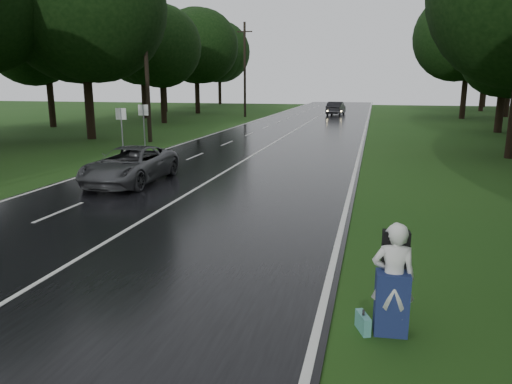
% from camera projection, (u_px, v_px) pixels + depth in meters
% --- Properties ---
extents(ground, '(160.00, 160.00, 0.00)m').
position_uv_depth(ground, '(112.00, 240.00, 12.59)').
color(ground, '#1E4213').
rests_on(ground, ground).
extents(road, '(12.00, 140.00, 0.04)m').
position_uv_depth(road, '(271.00, 145.00, 31.51)').
color(road, black).
rests_on(road, ground).
extents(lane_center, '(0.12, 140.00, 0.01)m').
position_uv_depth(lane_center, '(271.00, 144.00, 31.51)').
color(lane_center, silver).
rests_on(lane_center, road).
extents(grey_car, '(2.49, 5.25, 1.45)m').
position_uv_depth(grey_car, '(130.00, 165.00, 19.47)').
color(grey_car, '#414245').
rests_on(grey_car, road).
extents(far_car, '(2.14, 5.10, 1.64)m').
position_uv_depth(far_car, '(336.00, 108.00, 59.61)').
color(far_car, black).
rests_on(far_car, road).
extents(hitchhiker, '(0.73, 0.66, 1.91)m').
position_uv_depth(hitchhiker, '(393.00, 283.00, 7.76)').
color(hitchhiker, silver).
rests_on(hitchhiker, ground).
extents(suitcase, '(0.28, 0.45, 0.31)m').
position_uv_depth(suitcase, '(363.00, 323.00, 7.97)').
color(suitcase, teal).
rests_on(suitcase, ground).
extents(utility_pole_mid, '(1.80, 0.28, 10.31)m').
position_uv_depth(utility_pole_mid, '(150.00, 142.00, 33.24)').
color(utility_pole_mid, black).
rests_on(utility_pole_mid, ground).
extents(utility_pole_far, '(1.80, 0.28, 10.77)m').
position_uv_depth(utility_pole_far, '(245.00, 117.00, 57.18)').
color(utility_pole_far, black).
rests_on(utility_pole_far, ground).
extents(road_sign_a, '(0.63, 0.10, 2.64)m').
position_uv_depth(road_sign_a, '(124.00, 155.00, 27.20)').
color(road_sign_a, white).
rests_on(road_sign_a, ground).
extents(road_sign_b, '(0.65, 0.10, 2.71)m').
position_uv_depth(road_sign_b, '(145.00, 149.00, 29.74)').
color(road_sign_b, white).
rests_on(road_sign_b, ground).
extents(tree_left_d, '(10.00, 10.00, 15.62)m').
position_uv_depth(tree_left_d, '(92.00, 139.00, 34.98)').
color(tree_left_d, black).
rests_on(tree_left_d, ground).
extents(tree_left_e, '(8.51, 8.51, 13.29)m').
position_uv_depth(tree_left_e, '(164.00, 123.00, 48.48)').
color(tree_left_e, black).
rests_on(tree_left_e, ground).
extents(tree_left_f, '(9.59, 9.59, 14.99)m').
position_uv_depth(tree_left_f, '(198.00, 113.00, 63.35)').
color(tree_left_f, black).
rests_on(tree_left_f, ground).
extents(tree_right_d, '(9.39, 9.39, 14.68)m').
position_uv_depth(tree_right_d, '(510.00, 158.00, 26.16)').
color(tree_right_d, black).
rests_on(tree_right_d, ground).
extents(tree_right_e, '(7.12, 7.12, 11.12)m').
position_uv_depth(tree_right_e, '(497.00, 132.00, 39.44)').
color(tree_right_e, black).
rests_on(tree_right_e, ground).
extents(tree_right_f, '(10.06, 10.06, 15.72)m').
position_uv_depth(tree_right_f, '(462.00, 119.00, 54.25)').
color(tree_right_f, black).
rests_on(tree_right_f, ground).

